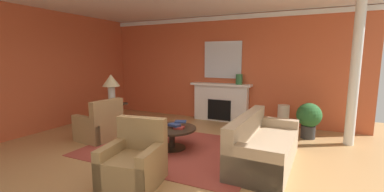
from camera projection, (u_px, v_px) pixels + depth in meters
name	position (u px, v px, depth m)	size (l,w,h in m)	color
ground_plane	(166.00, 153.00, 5.04)	(9.46, 9.46, 0.00)	tan
wall_fireplace	(220.00, 69.00, 7.66)	(7.88, 0.12, 3.07)	#C65633
wall_window	(48.00, 71.00, 6.64)	(0.12, 6.85, 3.07)	#C65633
crown_moulding	(220.00, 18.00, 7.37)	(7.88, 0.08, 0.12)	white
area_rug	(172.00, 148.00, 5.31)	(3.43, 2.50, 0.01)	#993D33
fireplace	(221.00, 103.00, 7.58)	(1.80, 0.35, 1.12)	white
mantel_mirror	(223.00, 60.00, 7.49)	(1.13, 0.04, 1.07)	silver
sofa	(263.00, 147.00, 4.55)	(0.98, 2.13, 0.85)	tan
armchair_near_window	(100.00, 127.00, 5.85)	(0.89, 0.89, 0.95)	#9E7A4C
armchair_facing_fireplace	(134.00, 163.00, 3.82)	(0.91, 0.91, 0.95)	#9E7A4C
coffee_table	(172.00, 133.00, 5.26)	(1.00, 1.00, 0.45)	#2D2319
side_table	(113.00, 115.00, 6.61)	(0.56, 0.56, 0.70)	#2D2319
table_lamp	(111.00, 83.00, 6.48)	(0.44, 0.44, 0.75)	beige
vase_tall_corner	(283.00, 118.00, 6.58)	(0.29, 0.29, 0.67)	beige
vase_mantel_right	(239.00, 79.00, 7.19)	(0.19, 0.19, 0.29)	#33703D
book_red_cover	(179.00, 128.00, 5.16)	(0.18, 0.18, 0.04)	maroon
book_art_folio	(174.00, 125.00, 5.18)	(0.23, 0.15, 0.05)	navy
book_small_novel	(181.00, 122.00, 5.30)	(0.23, 0.17, 0.03)	navy
potted_plant	(309.00, 118.00, 5.93)	(0.56, 0.56, 0.83)	#333333
column_white	(355.00, 74.00, 5.34)	(0.20, 0.20, 3.07)	white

